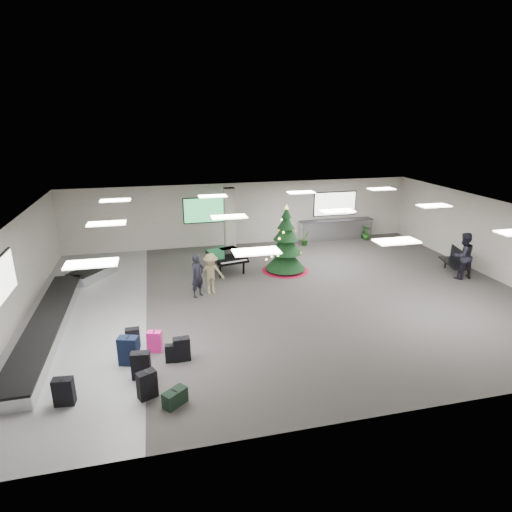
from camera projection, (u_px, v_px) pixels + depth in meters
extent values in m
plane|color=#3B3836|center=(283.00, 295.00, 16.07)|extent=(18.00, 18.00, 0.00)
cube|color=#B3ABA4|center=(244.00, 214.00, 22.03)|extent=(18.00, 0.02, 3.20)
cube|color=#B3ABA4|center=(380.00, 355.00, 9.11)|extent=(18.00, 0.02, 3.20)
cube|color=#B3ABA4|center=(13.00, 276.00, 13.57)|extent=(0.02, 14.00, 3.20)
cube|color=#B3ABA4|center=(493.00, 239.00, 17.57)|extent=(0.02, 14.00, 3.20)
cube|color=silver|center=(285.00, 212.00, 15.06)|extent=(18.00, 14.00, 0.02)
cube|color=gray|center=(86.00, 315.00, 14.52)|extent=(4.00, 14.00, 0.01)
cube|color=#9E9C91|center=(230.00, 221.00, 20.51)|extent=(0.50, 0.50, 3.20)
cube|color=green|center=(205.00, 210.00, 21.44)|extent=(2.20, 0.08, 1.30)
cube|color=white|center=(335.00, 204.00, 23.00)|extent=(2.40, 0.08, 1.30)
cube|color=white|center=(3.00, 278.00, 12.56)|extent=(0.08, 2.10, 1.30)
cube|color=white|center=(91.00, 264.00, 10.06)|extent=(1.20, 0.60, 0.04)
cube|color=white|center=(107.00, 223.00, 13.75)|extent=(1.20, 0.60, 0.04)
cube|color=white|center=(115.00, 200.00, 17.44)|extent=(1.20, 0.60, 0.04)
cube|color=white|center=(256.00, 251.00, 10.95)|extent=(1.20, 0.60, 0.04)
cube|color=white|center=(229.00, 217.00, 14.64)|extent=(1.20, 0.60, 0.04)
cube|color=white|center=(213.00, 196.00, 18.33)|extent=(1.20, 0.60, 0.04)
cube|color=white|center=(396.00, 241.00, 11.84)|extent=(1.20, 0.60, 0.04)
cube|color=white|center=(337.00, 211.00, 15.53)|extent=(1.20, 0.60, 0.04)
cube|color=white|center=(301.00, 192.00, 19.22)|extent=(1.20, 0.60, 0.04)
cube|color=white|center=(434.00, 206.00, 16.42)|extent=(1.20, 0.60, 0.04)
cube|color=white|center=(381.00, 189.00, 20.11)|extent=(1.20, 0.60, 0.04)
cube|color=silver|center=(47.00, 327.00, 13.31)|extent=(1.00, 8.00, 0.38)
cube|color=black|center=(46.00, 321.00, 13.25)|extent=(0.95, 7.90, 0.05)
cube|color=silver|center=(92.00, 274.00, 17.74)|extent=(1.97, 2.21, 0.38)
cube|color=black|center=(91.00, 269.00, 17.67)|extent=(1.87, 2.10, 0.05)
cube|color=silver|center=(336.00, 230.00, 23.15)|extent=(4.00, 0.60, 1.05)
cube|color=#2E2E31|center=(336.00, 220.00, 22.99)|extent=(4.05, 0.65, 0.04)
cube|color=black|center=(147.00, 385.00, 10.19)|extent=(0.52, 0.42, 0.70)
cube|color=black|center=(146.00, 372.00, 10.07)|extent=(0.09, 0.15, 0.02)
cube|color=black|center=(141.00, 365.00, 10.94)|extent=(0.50, 0.31, 0.74)
cube|color=black|center=(140.00, 352.00, 10.82)|extent=(0.05, 0.15, 0.02)
cube|color=#FF218F|center=(155.00, 342.00, 12.20)|extent=(0.45, 0.33, 0.63)
cube|color=black|center=(154.00, 331.00, 12.09)|extent=(0.06, 0.14, 0.02)
cube|color=black|center=(182.00, 349.00, 11.76)|extent=(0.47, 0.27, 0.68)
cube|color=black|center=(181.00, 338.00, 11.65)|extent=(0.04, 0.15, 0.02)
cube|color=black|center=(129.00, 351.00, 11.55)|extent=(0.59, 0.45, 0.81)
cube|color=black|center=(127.00, 337.00, 11.42)|extent=(0.09, 0.19, 0.02)
cube|color=black|center=(64.00, 392.00, 9.95)|extent=(0.48, 0.30, 0.69)
cube|color=black|center=(62.00, 379.00, 9.84)|extent=(0.05, 0.15, 0.02)
cube|color=black|center=(175.00, 398.00, 9.98)|extent=(0.63, 0.59, 0.39)
cube|color=black|center=(174.00, 390.00, 9.92)|extent=(0.13, 0.15, 0.02)
cube|color=black|center=(172.00, 353.00, 11.71)|extent=(0.37, 0.21, 0.52)
cube|color=black|center=(171.00, 345.00, 11.63)|extent=(0.04, 0.11, 0.02)
cube|color=black|center=(133.00, 338.00, 12.44)|extent=(0.41, 0.24, 0.60)
cube|color=black|center=(132.00, 328.00, 12.34)|extent=(0.03, 0.14, 0.02)
cone|color=maroon|center=(285.00, 269.00, 18.63)|extent=(2.05, 2.05, 0.13)
cylinder|color=#3F2819|center=(285.00, 265.00, 18.56)|extent=(0.13, 0.13, 0.54)
cone|color=black|center=(285.00, 258.00, 18.46)|extent=(1.73, 1.73, 0.97)
cone|color=black|center=(286.00, 243.00, 18.26)|extent=(1.41, 1.41, 0.86)
cone|color=black|center=(286.00, 231.00, 18.09)|extent=(1.08, 1.08, 0.76)
cone|color=black|center=(286.00, 221.00, 17.95)|extent=(0.76, 0.76, 0.65)
cone|color=black|center=(287.00, 212.00, 17.83)|extent=(0.43, 0.43, 0.49)
cone|color=#FFE566|center=(287.00, 207.00, 17.75)|extent=(0.17, 0.17, 0.19)
cube|color=black|center=(226.00, 255.00, 18.35)|extent=(1.65, 1.79, 0.25)
cube|color=black|center=(234.00, 263.00, 17.66)|extent=(1.30, 0.52, 0.09)
cube|color=white|center=(234.00, 262.00, 17.62)|extent=(1.15, 0.36, 0.02)
cube|color=black|center=(232.00, 255.00, 17.77)|extent=(0.61, 0.15, 0.19)
cylinder|color=black|center=(220.00, 271.00, 17.74)|extent=(0.09, 0.09, 0.60)
cylinder|color=black|center=(244.00, 267.00, 18.17)|extent=(0.09, 0.09, 0.60)
cylinder|color=black|center=(222.00, 260.00, 19.01)|extent=(0.09, 0.09, 0.60)
cube|color=black|center=(452.00, 263.00, 18.18)|extent=(0.95, 1.74, 0.07)
cylinder|color=black|center=(462.00, 274.00, 17.65)|extent=(0.07, 0.07, 0.44)
cylinder|color=black|center=(442.00, 263.00, 18.87)|extent=(0.07, 0.07, 0.44)
cube|color=black|center=(459.00, 256.00, 18.14)|extent=(0.47, 1.62, 0.55)
imported|color=black|center=(197.00, 276.00, 15.76)|extent=(0.71, 0.69, 1.65)
imported|color=#91845A|center=(211.00, 274.00, 16.07)|extent=(1.07, 0.68, 1.57)
imported|color=black|center=(463.00, 256.00, 17.48)|extent=(1.01, 0.82, 1.95)
imported|color=#123914|center=(305.00, 238.00, 22.05)|extent=(0.55, 0.51, 0.80)
imported|color=#123914|center=(367.00, 233.00, 23.16)|extent=(0.58, 0.58, 0.73)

